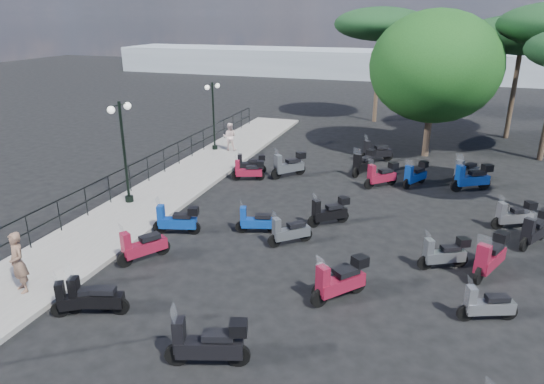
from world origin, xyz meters
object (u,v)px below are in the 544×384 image
(scooter_5, at_px, (248,171))
(scooter_20, at_px, (444,254))
(scooter_6, at_px, (208,344))
(scooter_18, at_px, (487,306))
(scooter_13, at_px, (340,281))
(scooter_14, at_px, (329,212))
(scooter_16, at_px, (376,152))
(pedestrian_far, at_px, (230,137))
(scooter_26, at_px, (535,230))
(scooter_19, at_px, (490,257))
(scooter_22, at_px, (472,178))
(woman, at_px, (18,263))
(scooter_25, at_px, (514,216))
(pine_2, at_px, (381,24))
(scooter_12, at_px, (334,278))
(scooter_4, at_px, (250,164))
(scooter_7, at_px, (289,232))
(scooter_9, at_px, (289,166))
(scooter_27, at_px, (465,172))
(scooter_2, at_px, (142,247))
(scooter_10, at_px, (364,164))
(pine_0, at_px, (523,35))
(scooter_21, at_px, (415,175))
(lamp_post_1, at_px, (124,146))
(broadleaf_tree, at_px, (435,67))
(scooter_0, at_px, (81,299))
(scooter_3, at_px, (177,221))
(scooter_8, at_px, (256,222))
(scooter_15, at_px, (382,176))
(lamp_post_2, at_px, (213,112))

(scooter_5, relative_size, scooter_20, 1.01)
(scooter_6, bearing_deg, scooter_18, -75.22)
(scooter_13, relative_size, scooter_20, 1.03)
(scooter_14, height_order, scooter_16, scooter_16)
(pedestrian_far, bearing_deg, scooter_14, 121.15)
(scooter_26, bearing_deg, scooter_19, 89.97)
(scooter_22, bearing_deg, woman, 105.45)
(scooter_25, bearing_deg, pine_2, -5.07)
(woman, distance_m, scooter_13, 8.42)
(scooter_12, xyz_separation_m, scooter_26, (5.56, 4.84, 0.10))
(scooter_4, distance_m, pine_2, 15.43)
(woman, distance_m, scooter_20, 11.78)
(scooter_7, relative_size, scooter_9, 0.86)
(woman, height_order, scooter_25, woman)
(scooter_20, relative_size, scooter_27, 0.96)
(pedestrian_far, xyz_separation_m, scooter_9, (4.19, -2.94, -0.35))
(scooter_2, bearing_deg, scooter_10, -83.80)
(pine_0, bearing_deg, scooter_19, -97.39)
(pedestrian_far, distance_m, pine_2, 13.56)
(scooter_12, bearing_deg, scooter_19, -111.71)
(pedestrian_far, bearing_deg, scooter_25, 144.39)
(scooter_20, xyz_separation_m, scooter_21, (-1.19, 7.26, 0.03))
(pedestrian_far, height_order, scooter_21, pedestrian_far)
(lamp_post_1, xyz_separation_m, scooter_18, (12.67, -3.79, -1.97))
(scooter_27, distance_m, pine_2, 14.31)
(pine_2, bearing_deg, scooter_16, -82.34)
(scooter_25, distance_m, pine_0, 15.30)
(scooter_9, height_order, broadleaf_tree, broadleaf_tree)
(pine_0, bearing_deg, scooter_0, -117.47)
(scooter_3, relative_size, broadleaf_tree, 0.22)
(scooter_8, height_order, pine_2, pine_2)
(scooter_0, bearing_deg, scooter_20, -91.29)
(scooter_5, height_order, scooter_8, scooter_8)
(scooter_6, height_order, scooter_15, scooter_6)
(scooter_10, relative_size, scooter_18, 1.16)
(scooter_13, bearing_deg, scooter_4, -16.97)
(scooter_26, relative_size, broadleaf_tree, 0.21)
(scooter_13, distance_m, scooter_21, 9.96)
(lamp_post_2, height_order, scooter_7, lamp_post_2)
(scooter_3, height_order, scooter_27, scooter_27)
(pine_2, bearing_deg, scooter_26, -67.47)
(scooter_25, relative_size, scooter_26, 0.94)
(pedestrian_far, distance_m, scooter_14, 10.42)
(scooter_7, height_order, broadleaf_tree, broadleaf_tree)
(lamp_post_1, xyz_separation_m, scooter_26, (14.45, 1.14, -1.87))
(woman, relative_size, scooter_18, 1.16)
(scooter_16, xyz_separation_m, pine_0, (6.84, 7.60, 5.44))
(scooter_27, bearing_deg, scooter_18, 126.44)
(scooter_6, relative_size, scooter_18, 1.24)
(scooter_12, relative_size, pine_2, 0.17)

